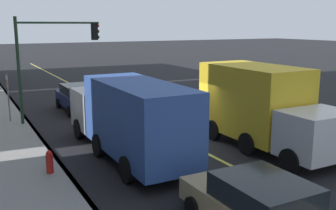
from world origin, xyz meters
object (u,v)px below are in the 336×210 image
Objects in this scene: fire_hydrant at (50,164)px; truck_blue at (129,116)px; car_tan at (259,206)px; car_navy at (78,97)px; street_sign_post at (8,95)px; truck_yellow at (263,106)px; traffic_light_mast at (52,51)px.

truck_blue is at bearing -77.42° from fire_hydrant.
car_tan is 1.05× the size of car_navy.
truck_blue is at bearing 4.30° from car_tan.
car_navy is at bearing 0.02° from car_tan.
truck_blue reaches higher than street_sign_post.
car_tan is at bearing 138.18° from truck_yellow.
truck_blue is at bearing 74.71° from truck_yellow.
fire_hydrant is (-0.71, 3.19, -1.15)m from truck_blue.
truck_yellow is at bearing -135.80° from street_sign_post.
truck_blue is 3.47m from fire_hydrant.
fire_hydrant is at bearing 159.68° from car_navy.
car_tan is 0.51× the size of truck_blue.
fire_hydrant is (-7.57, 1.86, -3.32)m from traffic_light_mast.
truck_yellow is 1.24× the size of traffic_light_mast.
traffic_light_mast is at bearing -13.81° from fire_hydrant.
truck_blue reaches higher than fire_hydrant.
fire_hydrant is at bearing 166.19° from traffic_light_mast.
street_sign_post is 8.47m from fire_hydrant.
fire_hydrant is (0.77, 8.61, -1.29)m from truck_yellow.
truck_yellow is at bearing -95.11° from fire_hydrant.
truck_yellow reaches higher than car_tan.
street_sign_post is at bearing 15.35° from car_tan.
truck_yellow reaches higher than street_sign_post.
traffic_light_mast is 3.21m from street_sign_post.
truck_yellow reaches higher than car_navy.
car_navy is at bearing -37.09° from traffic_light_mast.
car_navy is 4.37× the size of fire_hydrant.
car_tan is 7.27m from fire_hydrant.
traffic_light_mast reaches higher than car_tan.
car_navy is at bearing -68.06° from street_sign_post.
car_tan is at bearing -179.98° from car_navy.
truck_blue is at bearing -155.54° from street_sign_post.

